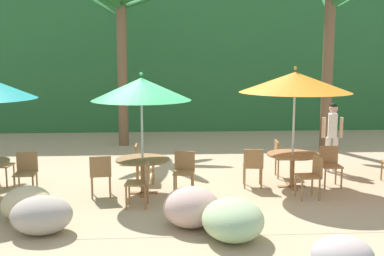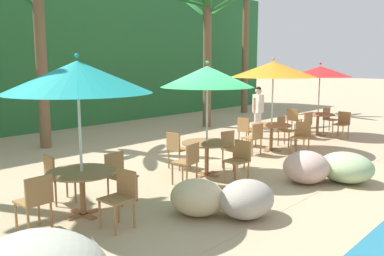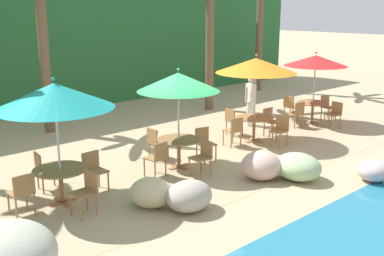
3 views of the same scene
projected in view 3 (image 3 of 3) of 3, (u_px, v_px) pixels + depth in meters
The scene contains 31 objects.
ground_plane at pixel (181, 163), 12.07m from camera, with size 120.00×120.00×0.00m, color tan.
terrace_deck at pixel (181, 163), 12.07m from camera, with size 18.00×5.20×0.01m.
foliage_backdrop at pixel (27, 32), 17.80m from camera, with size 28.00×2.40×6.00m.
rock_seawall at pixel (228, 200), 8.86m from camera, with size 14.95×3.45×0.92m.
umbrella_teal at pixel (55, 96), 9.06m from camera, with size 2.32×2.32×2.60m.
dining_table_teal at pixel (60, 175), 9.47m from camera, with size 1.10×1.10×0.74m.
chair_teal_seaward at pixel (94, 168), 10.14m from camera, with size 0.44×0.45×0.87m.
chair_teal_inland at pixel (43, 169), 10.13m from camera, with size 0.48×0.47×0.87m.
chair_teal_left at pixel (22, 191), 8.87m from camera, with size 0.43×0.44×0.87m.
chair_teal_right at pixel (87, 190), 8.96m from camera, with size 0.44×0.43×0.87m.
umbrella_green at pixel (178, 82), 11.21m from camera, with size 2.01×2.01×2.50m.
dining_table_green at pixel (179, 144), 11.60m from camera, with size 1.10×1.10×0.74m.
chair_green_seaward at pixel (204, 142), 12.16m from camera, with size 0.47×0.48×0.87m.
chair_green_inland at pixel (156, 141), 12.19m from camera, with size 0.44×0.43×0.87m.
chair_green_left at pixel (158, 157), 10.94m from camera, with size 0.47×0.48×0.87m.
chair_green_right at pixel (203, 155), 11.02m from camera, with size 0.46×0.45×0.87m.
umbrella_orange at pixel (256, 65), 13.47m from camera, with size 2.36×2.36×2.61m.
dining_table_orange at pixel (254, 121), 13.89m from camera, with size 1.10×1.10×0.74m.
chair_orange_seaward at pixel (270, 120), 14.52m from camera, with size 0.43×0.44×0.87m.
chair_orange_inland at pixel (232, 120), 14.51m from camera, with size 0.46×0.45×0.87m.
chair_orange_left at pixel (234, 129), 13.37m from camera, with size 0.47×0.47×0.87m.
chair_orange_right at pixel (280, 129), 13.42m from camera, with size 0.46×0.46×0.87m.
umbrella_red at pixel (316, 61), 15.65m from camera, with size 2.10×2.10×2.47m.
dining_table_red at pixel (313, 106), 16.04m from camera, with size 1.10×1.10×0.74m.
chair_red_seaward at pixel (327, 106), 16.60m from camera, with size 0.48×0.48×0.87m.
chair_red_inland at pixel (290, 106), 16.60m from camera, with size 0.44×0.44×0.87m.
chair_red_left at pixel (297, 112), 15.54m from camera, with size 0.48×0.48×0.87m.
chair_red_right at pixel (334, 113), 15.45m from camera, with size 0.47×0.47×0.87m.
palm_tree_second at pixel (42, 22), 14.22m from camera, with size 3.10×3.18×4.94m.
palm_tree_third at pixel (210, 20), 17.61m from camera, with size 3.36×3.54×5.15m.
waiter_in_white at pixel (251, 97), 15.63m from camera, with size 0.52×0.38×1.70m.
Camera 3 is at (-7.46, -8.71, 3.91)m, focal length 43.69 mm.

